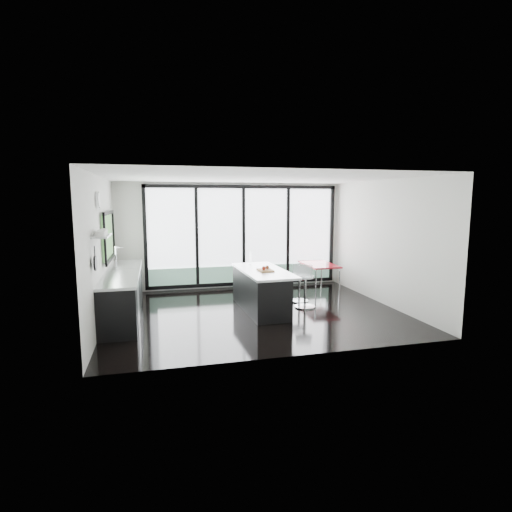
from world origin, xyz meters
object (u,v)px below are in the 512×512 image
object	(u,v)px
bar_stool_far	(299,287)
red_table	(319,277)
bar_stool_near	(305,291)
island	(260,290)

from	to	relation	value
bar_stool_far	red_table	world-z (taller)	red_table
bar_stool_near	red_table	size ratio (longest dim) A/B	0.56
island	bar_stool_far	xyz separation A→B (m)	(1.07, 0.47, -0.11)
bar_stool_near	bar_stool_far	xyz separation A→B (m)	(0.07, 0.53, -0.03)
bar_stool_far	red_table	size ratio (longest dim) A/B	0.51
island	bar_stool_near	size ratio (longest dim) A/B	3.03
red_table	island	bearing A→B (deg)	-142.64
bar_stool_near	red_table	xyz separation A→B (m)	(1.01, 1.59, -0.01)
bar_stool_near	red_table	world-z (taller)	bar_stool_near
bar_stool_near	bar_stool_far	bearing A→B (deg)	99.52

